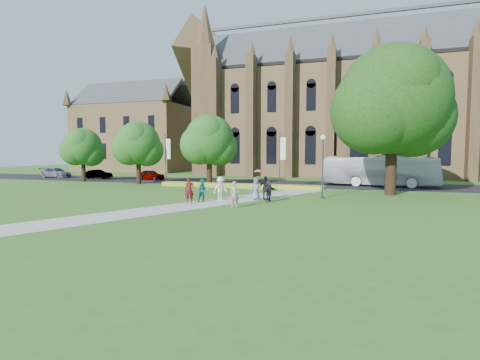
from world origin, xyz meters
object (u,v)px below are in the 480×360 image
(tour_coach, at_px, (380,171))
(car_1, at_px, (98,174))
(streetlamp, at_px, (323,159))
(large_tree, at_px, (393,100))
(pedestrian_0, at_px, (189,190))
(car_0, at_px, (151,175))
(car_2, at_px, (56,173))

(tour_coach, distance_m, car_1, 38.09)
(streetlamp, relative_size, large_tree, 0.40)
(large_tree, xyz_separation_m, pedestrian_0, (-14.45, -10.93, -7.36))
(car_0, relative_size, car_2, 0.80)
(large_tree, height_order, car_0, large_tree)
(tour_coach, height_order, car_1, tour_coach)
(tour_coach, height_order, car_2, tour_coach)
(car_2, distance_m, pedestrian_0, 37.22)
(streetlamp, bearing_deg, pedestrian_0, -144.32)
(car_0, height_order, car_1, car_0)
(large_tree, xyz_separation_m, car_1, (-38.69, 8.84, -7.70))
(streetlamp, xyz_separation_m, large_tree, (5.50, 4.50, 5.07))
(streetlamp, bearing_deg, car_1, 158.10)
(tour_coach, bearing_deg, car_0, 93.38)
(car_1, relative_size, pedestrian_0, 2.02)
(tour_coach, bearing_deg, large_tree, -171.74)
(car_0, bearing_deg, tour_coach, -80.91)
(tour_coach, xyz_separation_m, car_1, (-38.08, 0.02, -1.08))
(car_2, height_order, pedestrian_0, pedestrian_0)
(streetlamp, height_order, large_tree, large_tree)
(streetlamp, distance_m, large_tree, 8.73)
(car_1, xyz_separation_m, pedestrian_0, (24.24, -19.77, 0.34))
(car_0, distance_m, car_2, 15.89)
(car_1, height_order, car_2, car_2)
(large_tree, bearing_deg, car_2, 169.42)
(car_0, distance_m, pedestrian_0, 25.66)
(car_0, height_order, car_2, car_2)
(large_tree, xyz_separation_m, tour_coach, (-0.61, 8.82, -6.62))
(streetlamp, relative_size, pedestrian_0, 2.72)
(car_1, bearing_deg, pedestrian_0, -141.88)
(large_tree, distance_m, car_1, 40.42)
(large_tree, relative_size, car_0, 3.29)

